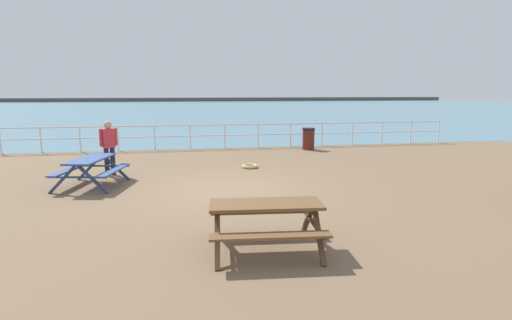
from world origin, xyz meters
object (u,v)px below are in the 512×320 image
at_px(picnic_table_near_left, 91,165).
at_px(picnic_table_near_right, 266,214).
at_px(visitor, 109,145).
at_px(litter_bin, 308,139).

relative_size(picnic_table_near_left, picnic_table_near_right, 1.07).
bearing_deg(visitor, picnic_table_near_right, -177.06).
distance_m(picnic_table_near_left, visitor, 1.51).
height_order(picnic_table_near_right, visitor, visitor).
relative_size(picnic_table_near_right, litter_bin, 2.04).
bearing_deg(picnic_table_near_right, picnic_table_near_left, 131.54).
xyz_separation_m(picnic_table_near_right, litter_bin, (4.20, 10.68, -0.10)).
distance_m(picnic_table_near_left, litter_bin, 9.67).
bearing_deg(picnic_table_near_left, litter_bin, -42.46).
xyz_separation_m(picnic_table_near_right, visitor, (-3.46, 6.56, 0.36)).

